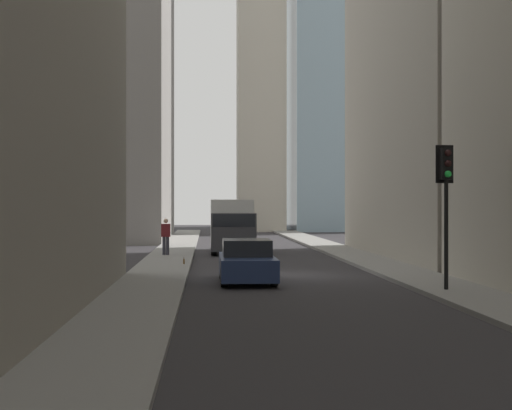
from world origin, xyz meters
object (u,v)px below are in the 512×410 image
object	(u,v)px
sedan_navy	(247,262)
traffic_light_foreground	(446,183)
discarded_bottle	(184,261)
delivery_truck	(232,225)
pedestrian	(166,235)

from	to	relation	value
sedan_navy	traffic_light_foreground	size ratio (longest dim) A/B	1.03
sedan_navy	traffic_light_foreground	xyz separation A→B (m)	(-3.70, -5.54, 2.53)
traffic_light_foreground	discarded_bottle	distance (m)	12.79
traffic_light_foreground	sedan_navy	bearing A→B (deg)	56.29
delivery_truck	traffic_light_foreground	bearing A→B (deg)	-163.69
delivery_truck	traffic_light_foreground	xyz separation A→B (m)	(-18.95, -5.54, 1.74)
delivery_truck	discarded_bottle	size ratio (longest dim) A/B	23.93
traffic_light_foreground	discarded_bottle	size ratio (longest dim) A/B	15.41
delivery_truck	sedan_navy	xyz separation A→B (m)	(-15.25, -0.00, -0.80)
delivery_truck	traffic_light_foreground	world-z (taller)	traffic_light_foreground
traffic_light_foreground	discarded_bottle	bearing A→B (deg)	38.90
discarded_bottle	delivery_truck	bearing A→B (deg)	-13.79
discarded_bottle	sedan_navy	bearing A→B (deg)	-159.21
delivery_truck	sedan_navy	size ratio (longest dim) A/B	1.50
traffic_light_foreground	pedestrian	distance (m)	17.71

